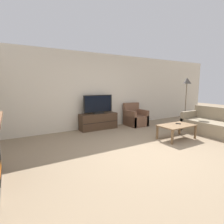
% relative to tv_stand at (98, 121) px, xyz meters
% --- Properties ---
extents(ground_plane, '(24.00, 24.00, 0.00)m').
position_rel_tv_stand_xyz_m(ground_plane, '(0.17, -2.64, -0.29)').
color(ground_plane, '#89755B').
extents(wall_back, '(12.00, 0.06, 2.70)m').
position_rel_tv_stand_xyz_m(wall_back, '(0.17, 0.29, 1.06)').
color(wall_back, beige).
rests_on(wall_back, ground).
extents(tv_stand, '(1.35, 0.45, 0.57)m').
position_rel_tv_stand_xyz_m(tv_stand, '(0.00, 0.00, 0.00)').
color(tv_stand, '#422D1E').
rests_on(tv_stand, ground).
extents(tv, '(1.09, 0.18, 0.65)m').
position_rel_tv_stand_xyz_m(tv, '(0.00, -0.00, 0.59)').
color(tv, black).
rests_on(tv, tv_stand).
extents(armchair, '(0.70, 0.76, 0.87)m').
position_rel_tv_stand_xyz_m(armchair, '(1.52, -0.18, -0.00)').
color(armchair, brown).
rests_on(armchair, ground).
extents(coffee_table, '(1.06, 0.63, 0.42)m').
position_rel_tv_stand_xyz_m(coffee_table, '(1.46, -2.20, 0.08)').
color(coffee_table, brown).
rests_on(coffee_table, ground).
extents(remote, '(0.10, 0.15, 0.02)m').
position_rel_tv_stand_xyz_m(remote, '(1.61, -2.14, 0.14)').
color(remote, black).
rests_on(remote, coffee_table).
extents(couch, '(0.94, 1.95, 0.84)m').
position_rel_tv_stand_xyz_m(couch, '(2.93, -2.55, -0.01)').
color(couch, gray).
rests_on(couch, ground).
extents(floor_lamp, '(0.31, 0.31, 1.84)m').
position_rel_tv_stand_xyz_m(floor_lamp, '(3.02, -1.31, 1.30)').
color(floor_lamp, black).
rests_on(floor_lamp, ground).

